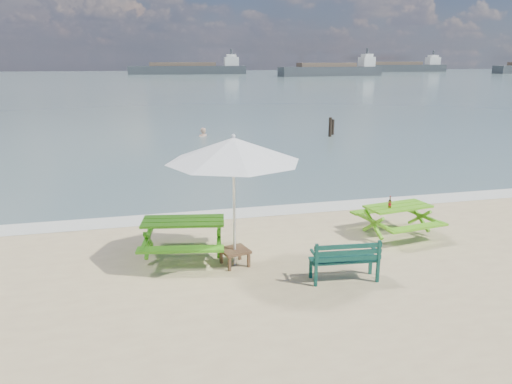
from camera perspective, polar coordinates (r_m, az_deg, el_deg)
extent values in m
plane|color=slate|center=(92.93, -12.26, 12.25)|extent=(300.00, 300.00, 0.00)
cube|color=silver|center=(13.39, 0.35, -2.25)|extent=(22.00, 0.90, 0.01)
cube|color=#44A318|center=(10.31, -8.33, -3.32)|extent=(1.77, 1.07, 0.05)
cube|color=#44A318|center=(11.15, -7.95, -3.58)|extent=(1.68, 0.59, 0.05)
cube|color=#44A318|center=(9.69, -8.63, -6.51)|extent=(1.68, 0.59, 0.05)
cube|color=#44A318|center=(10.45, -8.24, -5.48)|extent=(1.70, 1.20, 0.71)
cube|color=#5BAF1A|center=(11.92, 15.93, -1.60)|extent=(1.59, 0.92, 0.05)
cube|color=#5BAF1A|center=(12.53, 13.85, -1.99)|extent=(1.52, 0.49, 0.05)
cube|color=#5BAF1A|center=(11.49, 17.99, -3.85)|extent=(1.52, 0.49, 0.05)
cube|color=#5BAF1A|center=(12.03, 15.80, -3.31)|extent=(1.52, 1.05, 0.64)
cube|color=#0E3E34|center=(9.42, 10.03, -7.61)|extent=(1.29, 0.50, 0.04)
cube|color=#0E3E34|center=(9.17, 10.48, -6.83)|extent=(1.26, 0.16, 0.32)
cube|color=#0E3E34|center=(9.50, 9.98, -8.71)|extent=(1.21, 0.54, 0.40)
cube|color=brown|center=(9.94, -2.45, -6.69)|extent=(0.62, 0.62, 0.05)
cube|color=brown|center=(10.00, -2.44, -7.57)|extent=(0.55, 0.55, 0.29)
cylinder|color=silver|center=(9.63, -2.52, -1.53)|extent=(0.05, 0.05, 2.48)
cone|color=white|center=(9.38, -2.59, 4.84)|extent=(3.10, 3.10, 0.47)
cylinder|color=#885513|center=(11.66, 15.04, -1.36)|extent=(0.07, 0.07, 0.16)
cylinder|color=#885513|center=(11.62, 15.09, -0.64)|extent=(0.03, 0.03, 0.08)
cylinder|color=#A9131C|center=(11.66, 15.04, -1.36)|extent=(0.07, 0.07, 0.07)
imported|color=tan|center=(26.81, -6.08, 5.58)|extent=(0.70, 0.57, 1.65)
cylinder|color=black|center=(26.61, 8.47, 7.14)|extent=(0.17, 0.17, 1.21)
cylinder|color=black|center=(27.32, 8.77, 7.14)|extent=(0.15, 0.15, 1.03)
cube|color=#33383C|center=(162.24, 15.93, 13.43)|extent=(30.60, 4.33, 2.20)
cube|color=silver|center=(168.12, 19.55, 13.94)|extent=(3.70, 3.04, 2.20)
cube|color=#33383C|center=(133.26, -7.82, 13.62)|extent=(30.11, 6.33, 2.20)
cube|color=silver|center=(134.08, -2.83, 14.68)|extent=(3.81, 3.27, 2.20)
cube|color=#33383C|center=(119.80, 8.52, 13.45)|extent=(25.19, 6.50, 2.20)
cube|color=silver|center=(124.50, 12.53, 14.33)|extent=(3.28, 3.29, 2.20)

